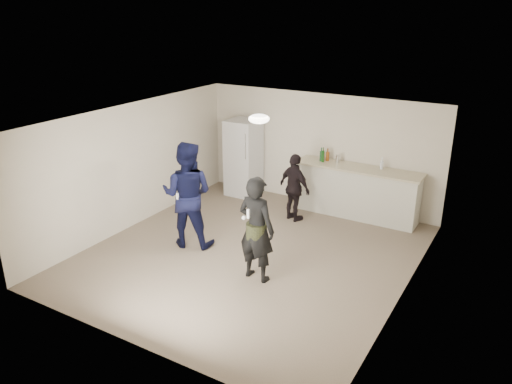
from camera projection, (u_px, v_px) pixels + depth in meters
The scene contains 21 objects.
floor at pixel (250, 254), 9.11m from camera, with size 6.00×6.00×0.00m, color #6B5B4C.
ceiling at pixel (250, 119), 8.23m from camera, with size 6.00×6.00×0.00m, color silver.
wall_back at pixel (320, 150), 11.09m from camera, with size 6.00×6.00×0.00m, color beige.
wall_front at pixel (127, 262), 6.25m from camera, with size 6.00×6.00×0.00m, color beige.
wall_left at pixel (133, 166), 9.97m from camera, with size 6.00×6.00×0.00m, color beige.
wall_right at pixel (409, 223), 7.36m from camera, with size 6.00×6.00×0.00m, color beige.
counter at pixel (356, 193), 10.59m from camera, with size 2.60×0.56×1.05m, color beige.
counter_top at pixel (358, 168), 10.40m from camera, with size 2.68×0.64×0.04m, color #BCB292.
fridge at pixel (244, 158), 11.72m from camera, with size 0.70×0.70×1.80m, color silver.
fridge_handle at pixel (245, 146), 11.14m from camera, with size 0.02×0.02×0.60m, color white.
ceiling_dome at pixel (259, 119), 8.49m from camera, with size 0.36×0.36×0.16m, color white.
shaker at pixel (338, 158), 10.71m from camera, with size 0.08×0.08×0.17m, color silver.
man at pixel (187, 195), 9.16m from camera, with size 0.97×0.76×2.00m, color #0F1342.
woman at pixel (256, 229), 8.02m from camera, with size 0.65×0.43×1.78m, color black.
camo_shorts at pixel (256, 231), 8.03m from camera, with size 0.34×0.34×0.28m, color #303919.
spectator at pixel (295, 188), 10.32m from camera, with size 0.84×0.35×1.44m, color black.
remote_man at pixel (178, 197), 8.91m from camera, with size 0.04×0.04×0.15m, color white.
nunchuk_man at pixel (184, 201), 8.91m from camera, with size 0.07×0.07×0.07m, color white.
remote_woman at pixel (248, 214), 7.69m from camera, with size 0.04×0.04×0.15m, color white.
nunchuk_woman at pixel (244, 218), 7.79m from camera, with size 0.07×0.07×0.07m, color white.
bottle_cluster at pixel (332, 158), 10.69m from camera, with size 1.37×0.21×0.24m.
Camera 1 is at (4.20, -6.95, 4.28)m, focal length 35.00 mm.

